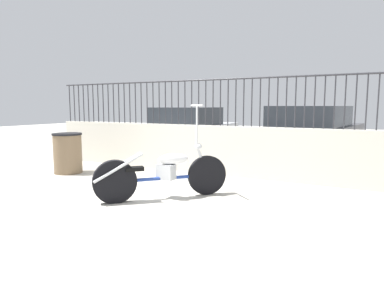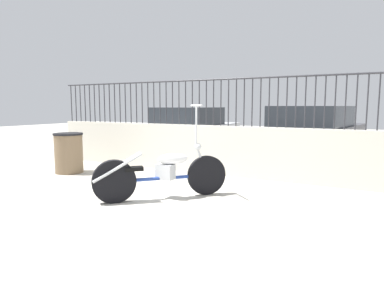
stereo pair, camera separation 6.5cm
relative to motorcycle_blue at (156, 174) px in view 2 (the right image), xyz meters
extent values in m
plane|color=#B7B2A5|center=(-0.33, -0.44, -0.40)|extent=(40.00, 40.00, 0.00)
cube|color=beige|center=(-0.33, 2.25, 0.12)|extent=(8.19, 0.18, 1.05)
cylinder|color=#2D2D33|center=(-4.34, 2.25, 1.14)|extent=(0.02, 0.02, 0.98)
cylinder|color=#2D2D33|center=(-4.17, 2.25, 1.14)|extent=(0.02, 0.02, 0.98)
cylinder|color=#2D2D33|center=(-4.00, 2.25, 1.14)|extent=(0.02, 0.02, 0.98)
cylinder|color=#2D2D33|center=(-3.83, 2.25, 1.14)|extent=(0.02, 0.02, 0.98)
cylinder|color=#2D2D33|center=(-3.66, 2.25, 1.14)|extent=(0.02, 0.02, 0.98)
cylinder|color=#2D2D33|center=(-3.49, 2.25, 1.14)|extent=(0.02, 0.02, 0.98)
cylinder|color=#2D2D33|center=(-3.32, 2.25, 1.14)|extent=(0.02, 0.02, 0.98)
cylinder|color=#2D2D33|center=(-3.15, 2.25, 1.14)|extent=(0.02, 0.02, 0.98)
cylinder|color=#2D2D33|center=(-2.98, 2.25, 1.14)|extent=(0.02, 0.02, 0.98)
cylinder|color=#2D2D33|center=(-2.81, 2.25, 1.14)|extent=(0.02, 0.02, 0.98)
cylinder|color=#2D2D33|center=(-2.64, 2.25, 1.14)|extent=(0.02, 0.02, 0.98)
cylinder|color=#2D2D33|center=(-2.47, 2.25, 1.14)|extent=(0.02, 0.02, 0.98)
cylinder|color=#2D2D33|center=(-2.30, 2.25, 1.14)|extent=(0.02, 0.02, 0.98)
cylinder|color=#2D2D33|center=(-2.12, 2.25, 1.14)|extent=(0.02, 0.02, 0.98)
cylinder|color=#2D2D33|center=(-1.95, 2.25, 1.14)|extent=(0.02, 0.02, 0.98)
cylinder|color=#2D2D33|center=(-1.78, 2.25, 1.14)|extent=(0.02, 0.02, 0.98)
cylinder|color=#2D2D33|center=(-1.61, 2.25, 1.14)|extent=(0.02, 0.02, 0.98)
cylinder|color=#2D2D33|center=(-1.44, 2.25, 1.14)|extent=(0.02, 0.02, 0.98)
cylinder|color=#2D2D33|center=(-1.27, 2.25, 1.14)|extent=(0.02, 0.02, 0.98)
cylinder|color=#2D2D33|center=(-1.10, 2.25, 1.14)|extent=(0.02, 0.02, 0.98)
cylinder|color=#2D2D33|center=(-0.93, 2.25, 1.14)|extent=(0.02, 0.02, 0.98)
cylinder|color=#2D2D33|center=(-0.76, 2.25, 1.14)|extent=(0.02, 0.02, 0.98)
cylinder|color=#2D2D33|center=(-0.59, 2.25, 1.14)|extent=(0.02, 0.02, 0.98)
cylinder|color=#2D2D33|center=(-0.42, 2.25, 1.14)|extent=(0.02, 0.02, 0.98)
cylinder|color=#2D2D33|center=(-0.25, 2.25, 1.14)|extent=(0.02, 0.02, 0.98)
cylinder|color=#2D2D33|center=(-0.08, 2.25, 1.14)|extent=(0.02, 0.02, 0.98)
cylinder|color=#2D2D33|center=(0.09, 2.25, 1.14)|extent=(0.02, 0.02, 0.98)
cylinder|color=#2D2D33|center=(0.26, 2.25, 1.14)|extent=(0.02, 0.02, 0.98)
cylinder|color=#2D2D33|center=(0.43, 2.25, 1.14)|extent=(0.02, 0.02, 0.98)
cylinder|color=#2D2D33|center=(0.60, 2.25, 1.14)|extent=(0.02, 0.02, 0.98)
cylinder|color=#2D2D33|center=(0.77, 2.25, 1.14)|extent=(0.02, 0.02, 0.98)
cylinder|color=#2D2D33|center=(0.95, 2.25, 1.14)|extent=(0.02, 0.02, 0.98)
cylinder|color=#2D2D33|center=(1.12, 2.25, 1.14)|extent=(0.02, 0.02, 0.98)
cylinder|color=#2D2D33|center=(1.29, 2.25, 1.14)|extent=(0.02, 0.02, 0.98)
cylinder|color=#2D2D33|center=(1.46, 2.25, 1.14)|extent=(0.02, 0.02, 0.98)
cylinder|color=#2D2D33|center=(1.63, 2.25, 1.14)|extent=(0.02, 0.02, 0.98)
cylinder|color=#2D2D33|center=(1.80, 2.25, 1.14)|extent=(0.02, 0.02, 0.98)
cylinder|color=#2D2D33|center=(1.97, 2.25, 1.14)|extent=(0.02, 0.02, 0.98)
cylinder|color=#2D2D33|center=(2.14, 2.25, 1.14)|extent=(0.02, 0.02, 0.98)
cylinder|color=#2D2D33|center=(2.31, 2.25, 1.14)|extent=(0.02, 0.02, 0.98)
cylinder|color=#2D2D33|center=(2.48, 2.25, 1.14)|extent=(0.02, 0.02, 0.98)
cylinder|color=#2D2D33|center=(2.65, 2.25, 1.14)|extent=(0.02, 0.02, 0.98)
cylinder|color=#2D2D33|center=(2.82, 2.25, 1.14)|extent=(0.02, 0.02, 0.98)
cylinder|color=#2D2D33|center=(2.99, 2.25, 1.14)|extent=(0.02, 0.02, 0.98)
cylinder|color=#2D2D33|center=(-0.33, 2.25, 1.61)|extent=(8.19, 0.04, 0.04)
cylinder|color=black|center=(0.58, 0.63, -0.08)|extent=(0.49, 0.53, 0.65)
cylinder|color=black|center=(-0.43, -0.47, -0.08)|extent=(0.54, 0.57, 0.66)
cylinder|color=navy|center=(0.07, 0.08, -0.08)|extent=(0.97, 1.05, 0.06)
cube|color=silver|center=(0.10, 0.11, 0.02)|extent=(0.28, 0.18, 0.24)
ellipsoid|color=white|center=(0.19, 0.20, 0.22)|extent=(0.48, 0.50, 0.18)
cube|color=black|center=(-0.23, -0.25, 0.10)|extent=(0.31, 0.31, 0.06)
cylinder|color=silver|center=(0.52, 0.56, 0.17)|extent=(0.18, 0.19, 0.51)
sphere|color=silver|center=(0.48, 0.52, 0.40)|extent=(0.11, 0.11, 0.11)
cylinder|color=silver|center=(0.45, 0.50, 0.75)|extent=(0.03, 0.03, 0.65)
cylinder|color=silver|center=(0.45, 0.50, 1.07)|extent=(0.40, 0.37, 0.03)
cylinder|color=silver|center=(-0.35, -0.49, 0.14)|extent=(0.54, 0.58, 0.43)
cylinder|color=silver|center=(-0.45, -0.39, 0.14)|extent=(0.54, 0.58, 0.43)
cylinder|color=brown|center=(-2.91, 0.84, 0.02)|extent=(0.60, 0.60, 0.83)
cylinder|color=black|center=(-2.91, 0.84, 0.45)|extent=(0.63, 0.63, 0.04)
cylinder|color=black|center=(-3.08, 6.31, -0.08)|extent=(0.14, 0.64, 0.64)
cylinder|color=black|center=(-1.39, 6.39, -0.08)|extent=(0.14, 0.64, 0.64)
cylinder|color=black|center=(-2.97, 3.73, -0.08)|extent=(0.14, 0.64, 0.64)
cylinder|color=black|center=(-1.27, 3.81, -0.08)|extent=(0.14, 0.64, 0.64)
cube|color=#B7BABF|center=(-2.18, 5.06, 0.16)|extent=(1.99, 4.24, 0.63)
cube|color=#2D3338|center=(-2.17, 4.85, 0.74)|extent=(1.71, 2.07, 0.54)
cylinder|color=black|center=(0.78, 6.67, -0.08)|extent=(0.18, 0.65, 0.64)
cylinder|color=black|center=(2.50, 6.47, -0.08)|extent=(0.18, 0.65, 0.64)
cylinder|color=black|center=(0.46, 3.87, -0.08)|extent=(0.18, 0.65, 0.64)
cylinder|color=black|center=(2.18, 3.67, -0.08)|extent=(0.18, 0.65, 0.64)
cube|color=#38383D|center=(1.48, 5.17, 0.19)|extent=(2.35, 4.73, 0.70)
cube|color=#2D3338|center=(1.45, 4.95, 0.80)|extent=(1.90, 2.36, 0.52)
camera|label=1|loc=(3.00, -4.36, 1.07)|focal=32.00mm
camera|label=2|loc=(3.06, -4.33, 1.07)|focal=32.00mm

